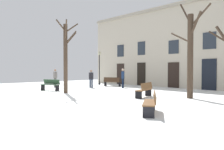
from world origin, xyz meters
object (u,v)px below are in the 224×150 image
object	(u,v)px
bench_by_litter_bin	(50,85)
bench_back_to_back_left	(145,90)
person_strolling	(123,77)
person_crossing_plaza	(91,78)
person_by_shop_door	(55,77)
tree_foreground	(66,56)
bench_near_center_tree	(112,82)
streetlamp	(99,64)
bench_far_corner	(151,102)
tree_left_of_center	(190,53)

from	to	relation	value
bench_by_litter_bin	bench_back_to_back_left	bearing A→B (deg)	-7.58
person_strolling	person_crossing_plaza	world-z (taller)	person_strolling
person_by_shop_door	person_crossing_plaza	xyz separation A→B (m)	(2.98, 2.06, -0.05)
tree_foreground	bench_near_center_tree	xyz separation A→B (m)	(-2.45, 6.87, -2.24)
person_by_shop_door	person_strolling	size ratio (longest dim) A/B	0.97
streetlamp	bench_near_center_tree	xyz separation A→B (m)	(2.78, -0.66, -1.82)
bench_far_corner	person_strolling	xyz separation A→B (m)	(-9.17, 7.89, 0.56)
bench_near_center_tree	person_strolling	world-z (taller)	person_strolling
bench_far_corner	person_by_shop_door	world-z (taller)	person_by_shop_door
tree_left_of_center	person_by_shop_door	xyz separation A→B (m)	(-13.12, -1.59, -1.74)
bench_back_to_back_left	tree_foreground	bearing A→B (deg)	-85.28
person_by_shop_door	person_crossing_plaza	world-z (taller)	person_by_shop_door
tree_foreground	streetlamp	size ratio (longest dim) A/B	1.37
bench_by_litter_bin	person_crossing_plaza	bearing A→B (deg)	68.83
streetlamp	person_strolling	distance (m)	5.22
person_strolling	streetlamp	bearing A→B (deg)	41.56
bench_far_corner	streetlamp	bearing A→B (deg)	-158.58
bench_by_litter_bin	person_crossing_plaza	distance (m)	4.22
bench_back_to_back_left	bench_far_corner	bearing A→B (deg)	24.33
bench_back_to_back_left	streetlamp	bearing A→B (deg)	-133.74
bench_back_to_back_left	person_crossing_plaza	bearing A→B (deg)	-121.92
bench_back_to_back_left	person_by_shop_door	xyz separation A→B (m)	(-11.01, 0.05, 0.50)
person_crossing_plaza	bench_near_center_tree	bearing A→B (deg)	-160.80
streetlamp	person_by_shop_door	distance (m)	5.46
bench_back_to_back_left	person_by_shop_door	world-z (taller)	person_by_shop_door
tree_foreground	bench_back_to_back_left	xyz separation A→B (m)	(5.45, 2.19, -2.23)
tree_left_of_center	tree_foreground	bearing A→B (deg)	-153.15
bench_far_corner	bench_back_to_back_left	bearing A→B (deg)	-173.98
bench_far_corner	person_strolling	bearing A→B (deg)	-166.16
bench_far_corner	person_crossing_plaza	size ratio (longest dim) A/B	1.06
bench_near_center_tree	tree_left_of_center	bearing A→B (deg)	141.45
streetlamp	bench_back_to_back_left	size ratio (longest dim) A/B	2.08
bench_by_litter_bin	person_by_shop_door	xyz separation A→B (m)	(-3.06, 2.14, 0.50)
tree_left_of_center	tree_foreground	world-z (taller)	tree_left_of_center
streetlamp	bench_back_to_back_left	bearing A→B (deg)	-26.58
tree_left_of_center	person_by_shop_door	bearing A→B (deg)	-173.10
bench_near_center_tree	streetlamp	bearing A→B (deg)	-34.96
bench_back_to_back_left	bench_near_center_tree	xyz separation A→B (m)	(-7.90, 4.69, -0.00)
streetlamp	person_strolling	xyz separation A→B (m)	(4.89, -1.29, -1.28)
person_crossing_plaza	person_strolling	bearing A→B (deg)	152.96
streetlamp	person_by_shop_door	size ratio (longest dim) A/B	2.14
streetlamp	person_by_shop_door	bearing A→B (deg)	-93.52
bench_far_corner	person_strolling	world-z (taller)	person_strolling
tree_foreground	person_crossing_plaza	xyz separation A→B (m)	(-2.58, 4.30, -1.78)
tree_foreground	streetlamp	world-z (taller)	tree_foreground
streetlamp	bench_far_corner	world-z (taller)	streetlamp
streetlamp	bench_near_center_tree	world-z (taller)	streetlamp
bench_by_litter_bin	streetlamp	bearing A→B (deg)	87.94
tree_foreground	bench_far_corner	world-z (taller)	tree_foreground
tree_foreground	bench_near_center_tree	world-z (taller)	tree_foreground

